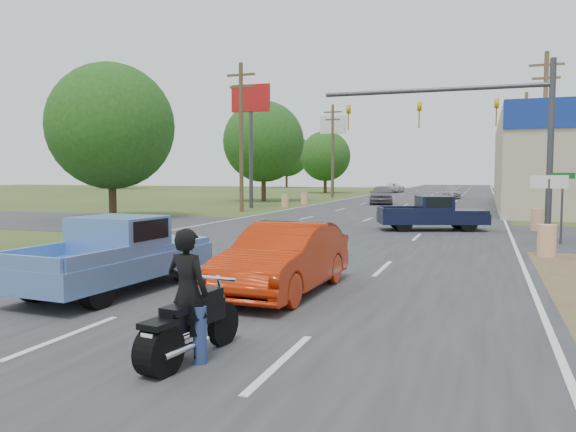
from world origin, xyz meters
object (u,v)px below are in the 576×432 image
at_px(distant_car_white, 394,188).
at_px(blue_pickup, 120,253).
at_px(navy_pickup, 434,213).
at_px(rider, 188,299).
at_px(red_convertible, 284,259).
at_px(motorcycle, 186,329).
at_px(distant_car_silver, 452,192).
at_px(distant_car_grey, 381,195).

bearing_deg(distant_car_white, blue_pickup, 97.49).
height_order(blue_pickup, navy_pickup, blue_pickup).
height_order(rider, distant_car_white, rider).
bearing_deg(red_convertible, motorcycle, -84.31).
distance_m(rider, distant_car_white, 72.05).
height_order(red_convertible, distant_car_silver, red_convertible).
relative_size(blue_pickup, distant_car_grey, 1.07).
xyz_separation_m(navy_pickup, distant_car_white, (-9.73, 52.09, -0.15)).
bearing_deg(rider, navy_pickup, -86.67).
height_order(blue_pickup, distant_car_grey, blue_pickup).
relative_size(red_convertible, rider, 2.59).
relative_size(motorcycle, distant_car_grey, 0.45).
height_order(distant_car_grey, distant_car_white, distant_car_grey).
bearing_deg(rider, blue_pickup, -36.39).
relative_size(rider, distant_car_silver, 0.39).
distance_m(navy_pickup, distant_car_grey, 22.25).
height_order(blue_pickup, distant_car_silver, blue_pickup).
xyz_separation_m(rider, distant_car_grey, (-4.55, 40.88, -0.06)).
distance_m(motorcycle, distant_car_grey, 41.18).
xyz_separation_m(red_convertible, blue_pickup, (-3.55, -0.86, 0.08)).
distance_m(rider, distant_car_grey, 41.13).
distance_m(blue_pickup, navy_pickup, 16.67).
bearing_deg(red_convertible, distant_car_grey, 99.25).
distance_m(blue_pickup, distant_car_silver, 50.87).
distance_m(red_convertible, distant_car_silver, 49.84).
relative_size(rider, navy_pickup, 0.34).
relative_size(distant_car_grey, distant_car_white, 1.02).
distance_m(motorcycle, rider, 0.40).
height_order(motorcycle, blue_pickup, blue_pickup).
distance_m(motorcycle, distant_car_silver, 54.48).
bearing_deg(distant_car_silver, distant_car_white, 115.26).
distance_m(red_convertible, navy_pickup, 15.02).
bearing_deg(navy_pickup, blue_pickup, -38.31).
relative_size(motorcycle, distant_car_silver, 0.47).
bearing_deg(rider, motorcycle, 90.00).
height_order(rider, blue_pickup, rider).
distance_m(rider, navy_pickup, 19.57).
relative_size(red_convertible, blue_pickup, 0.89).
bearing_deg(distant_car_white, navy_pickup, 104.45).
bearing_deg(navy_pickup, red_convertible, -26.50).
height_order(motorcycle, distant_car_grey, distant_car_grey).
bearing_deg(motorcycle, distant_car_grey, 104.39).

